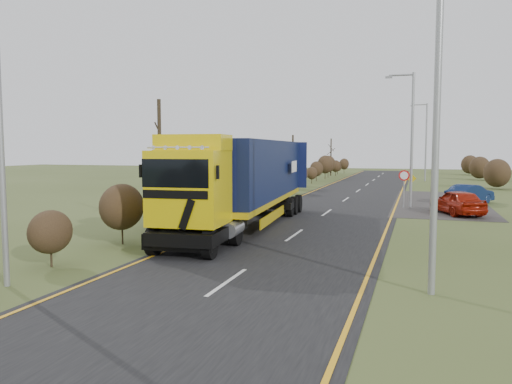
{
  "coord_description": "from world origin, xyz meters",
  "views": [
    {
      "loc": [
        5.03,
        -16.84,
        3.77
      ],
      "look_at": [
        -1.63,
        3.61,
        1.89
      ],
      "focal_mm": 35.0,
      "sensor_mm": 36.0,
      "label": 1
    }
  ],
  "objects_px": {
    "lorry": "(247,177)",
    "car_blue_sedan": "(470,194)",
    "streetlight_near": "(432,105)",
    "speed_sign": "(404,182)",
    "car_red_hatchback": "(457,202)"
  },
  "relations": [
    {
      "from": "lorry",
      "to": "car_blue_sedan",
      "type": "height_order",
      "value": "lorry"
    },
    {
      "from": "lorry",
      "to": "streetlight_near",
      "type": "distance_m",
      "value": 12.24
    },
    {
      "from": "lorry",
      "to": "speed_sign",
      "type": "bearing_deg",
      "value": 51.38
    },
    {
      "from": "car_red_hatchback",
      "to": "streetlight_near",
      "type": "xyz_separation_m",
      "value": [
        -1.86,
        -16.94,
        4.15
      ]
    },
    {
      "from": "lorry",
      "to": "car_blue_sedan",
      "type": "distance_m",
      "value": 18.3
    },
    {
      "from": "car_red_hatchback",
      "to": "speed_sign",
      "type": "distance_m",
      "value": 3.87
    },
    {
      "from": "streetlight_near",
      "to": "speed_sign",
      "type": "xyz_separation_m",
      "value": [
        -1.13,
        19.19,
        -3.17
      ]
    },
    {
      "from": "car_red_hatchback",
      "to": "car_blue_sedan",
      "type": "relative_size",
      "value": 1.05
    },
    {
      "from": "lorry",
      "to": "speed_sign",
      "type": "distance_m",
      "value": 12.42
    },
    {
      "from": "car_red_hatchback",
      "to": "speed_sign",
      "type": "relative_size",
      "value": 1.74
    },
    {
      "from": "streetlight_near",
      "to": "car_blue_sedan",
      "type": "bearing_deg",
      "value": 82.41
    },
    {
      "from": "car_red_hatchback",
      "to": "streetlight_near",
      "type": "bearing_deg",
      "value": 60.93
    },
    {
      "from": "speed_sign",
      "to": "car_red_hatchback",
      "type": "bearing_deg",
      "value": -36.94
    },
    {
      "from": "lorry",
      "to": "streetlight_near",
      "type": "xyz_separation_m",
      "value": [
        8.04,
        -8.89,
        2.45
      ]
    },
    {
      "from": "streetlight_near",
      "to": "lorry",
      "type": "bearing_deg",
      "value": 132.12
    }
  ]
}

